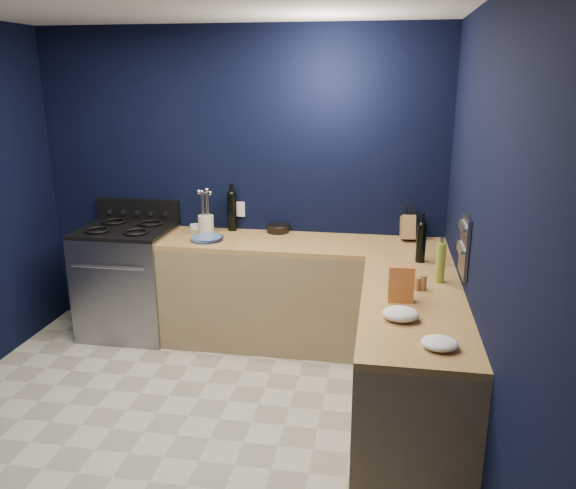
% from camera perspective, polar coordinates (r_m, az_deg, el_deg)
% --- Properties ---
extents(floor, '(3.50, 3.50, 0.02)m').
position_cam_1_polar(floor, '(3.88, -11.07, -18.34)').
color(floor, '#B0AC99').
rests_on(floor, ground).
extents(wall_back, '(3.50, 0.02, 2.60)m').
position_cam_1_polar(wall_back, '(4.96, -4.85, 6.09)').
color(wall_back, black).
rests_on(wall_back, ground).
extents(wall_right, '(0.02, 3.50, 2.60)m').
position_cam_1_polar(wall_right, '(3.14, 19.10, -0.88)').
color(wall_right, black).
rests_on(wall_right, ground).
extents(cab_back, '(2.30, 0.63, 0.86)m').
position_cam_1_polar(cab_back, '(4.78, 1.46, -5.14)').
color(cab_back, '#8D7551').
rests_on(cab_back, floor).
extents(top_back, '(2.30, 0.63, 0.04)m').
position_cam_1_polar(top_back, '(4.63, 1.50, 0.05)').
color(top_back, brown).
rests_on(top_back, cab_back).
extents(cab_right, '(0.63, 1.67, 0.86)m').
position_cam_1_polar(cab_right, '(3.70, 12.05, -12.30)').
color(cab_right, '#8D7551').
rests_on(cab_right, floor).
extents(top_right, '(0.63, 1.67, 0.04)m').
position_cam_1_polar(top_right, '(3.51, 12.48, -5.83)').
color(top_right, brown).
rests_on(top_right, cab_right).
extents(gas_range, '(0.76, 0.66, 0.92)m').
position_cam_1_polar(gas_range, '(5.18, -15.61, -3.67)').
color(gas_range, gray).
rests_on(gas_range, floor).
extents(oven_door, '(0.59, 0.02, 0.42)m').
position_cam_1_polar(oven_door, '(4.92, -17.13, -5.00)').
color(oven_door, black).
rests_on(oven_door, gas_range).
extents(cooktop, '(0.76, 0.66, 0.03)m').
position_cam_1_polar(cooktop, '(5.04, -16.02, 1.42)').
color(cooktop, black).
rests_on(cooktop, gas_range).
extents(backguard, '(0.76, 0.06, 0.20)m').
position_cam_1_polar(backguard, '(5.28, -14.74, 3.36)').
color(backguard, black).
rests_on(backguard, gas_range).
extents(spice_panel, '(0.02, 0.28, 0.38)m').
position_cam_1_polar(spice_panel, '(3.69, 17.24, -0.13)').
color(spice_panel, gray).
rests_on(spice_panel, wall_right).
extents(wall_outlet, '(0.09, 0.02, 0.13)m').
position_cam_1_polar(wall_outlet, '(4.98, -4.85, 3.55)').
color(wall_outlet, white).
rests_on(wall_outlet, wall_back).
extents(plate_stack, '(0.33, 0.33, 0.03)m').
position_cam_1_polar(plate_stack, '(4.70, -8.16, 0.60)').
color(plate_stack, '#406796').
rests_on(plate_stack, top_back).
extents(ramekin, '(0.10, 0.10, 0.04)m').
position_cam_1_polar(ramekin, '(5.08, -9.25, 1.80)').
color(ramekin, white).
rests_on(ramekin, top_back).
extents(utensil_crock, '(0.15, 0.15, 0.16)m').
position_cam_1_polar(utensil_crock, '(4.87, -8.21, 1.96)').
color(utensil_crock, '#F7E3C8').
rests_on(utensil_crock, top_back).
extents(wine_bottle_back, '(0.08, 0.08, 0.33)m').
position_cam_1_polar(wine_bottle_back, '(4.95, -5.61, 3.27)').
color(wine_bottle_back, black).
rests_on(wine_bottle_back, top_back).
extents(lemon_basket, '(0.22, 0.22, 0.07)m').
position_cam_1_polar(lemon_basket, '(4.89, -0.98, 1.64)').
color(lemon_basket, black).
rests_on(lemon_basket, top_back).
extents(knife_block, '(0.13, 0.24, 0.24)m').
position_cam_1_polar(knife_block, '(4.77, 11.89, 1.66)').
color(knife_block, brown).
rests_on(knife_block, top_back).
extents(wine_bottle_right, '(0.08, 0.08, 0.28)m').
position_cam_1_polar(wine_bottle_right, '(4.19, 13.17, 0.12)').
color(wine_bottle_right, black).
rests_on(wine_bottle_right, top_right).
extents(oil_bottle, '(0.07, 0.07, 0.27)m').
position_cam_1_polar(oil_bottle, '(3.81, 15.00, -1.76)').
color(oil_bottle, olive).
rests_on(oil_bottle, top_right).
extents(spice_jar_near, '(0.05, 0.05, 0.10)m').
position_cam_1_polar(spice_jar_near, '(3.67, 13.36, -3.74)').
color(spice_jar_near, olive).
rests_on(spice_jar_near, top_right).
extents(spice_jar_far, '(0.05, 0.05, 0.08)m').
position_cam_1_polar(spice_jar_far, '(3.66, 12.85, -3.85)').
color(spice_jar_far, olive).
rests_on(spice_jar_far, top_right).
extents(crouton_bag, '(0.15, 0.08, 0.22)m').
position_cam_1_polar(crouton_bag, '(3.44, 11.24, -3.88)').
color(crouton_bag, '#B23C24').
rests_on(crouton_bag, top_right).
extents(towel_front, '(0.22, 0.19, 0.07)m').
position_cam_1_polar(towel_front, '(3.21, 11.18, -6.83)').
color(towel_front, white).
rests_on(towel_front, top_right).
extents(towel_end, '(0.23, 0.22, 0.06)m').
position_cam_1_polar(towel_end, '(2.94, 14.92, -9.52)').
color(towel_end, white).
rests_on(towel_end, top_right).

